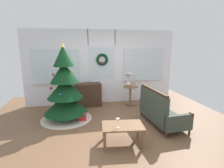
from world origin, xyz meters
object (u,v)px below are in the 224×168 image
Objects in this scene: side_table at (130,92)px; wine_glass at (118,121)px; settee_sofa at (159,111)px; table_lamp at (128,78)px; coffee_table at (123,128)px; christmas_tree at (65,92)px; flower_vase at (134,83)px; gift_box at (82,117)px; dresser_cabinet at (88,95)px.

side_table reaches higher than wine_glass.
settee_sofa is 3.41× the size of table_lamp.
coffee_table is at bearing -110.95° from side_table.
side_table is at bearing 67.12° from wine_glass.
wine_glass is (1.09, -1.67, -0.21)m from christmas_tree.
settee_sofa is 1.53m from flower_vase.
side_table is 2.52m from wine_glass.
flower_vase is 1.79× the size of wine_glass.
flower_vase is 1.59× the size of gift_box.
christmas_tree is 3.05× the size of side_table.
wine_glass is at bearing -65.16° from gift_box.
wine_glass is at bearing -111.27° from table_lamp.
dresser_cabinet is 1.61m from flower_vase.
coffee_table is 0.26m from wine_glass.
flower_vase is at bearing 25.00° from gift_box.
flower_vase is 2.05m from gift_box.
settee_sofa is at bearing -78.48° from side_table.
flower_vase reaches higher than wine_glass.
christmas_tree is at bearing 123.08° from wine_glass.
table_lamp is (-0.06, 0.04, 0.48)m from side_table.
dresser_cabinet is 4.70× the size of wine_glass.
dresser_cabinet is at bearing 99.24° from wine_glass.
wine_glass is (-0.92, -2.36, -0.41)m from table_lamp.
wine_glass is at bearing -112.88° from side_table.
settee_sofa reaches higher than gift_box.
settee_sofa is (1.72, -1.83, -0.01)m from dresser_cabinet.
coffee_table reaches higher than gift_box.
christmas_tree is 1.23m from dresser_cabinet.
dresser_cabinet is 1.25m from gift_box.
gift_box is at bearing -101.38° from dresser_cabinet.
wine_glass reaches higher than coffee_table.
christmas_tree reaches higher than table_lamp.
dresser_cabinet is 1.45m from side_table.
settee_sofa is 1.37m from coffee_table.
flower_vase is at bearing 15.28° from christmas_tree.
coffee_table is at bearing -148.48° from settee_sofa.
christmas_tree reaches higher than side_table.
side_table is at bearing -33.69° from table_lamp.
side_table is 3.52× the size of wine_glass.
side_table is at bearing 27.97° from gift_box.
side_table is 1.96× the size of flower_vase.
flower_vase reaches higher than gift_box.
table_lamp is at bearing 19.03° from christmas_tree.
dresser_cabinet reaches higher than gift_box.
coffee_table is (-0.79, -2.27, -0.61)m from table_lamp.
table_lamp is at bearing -11.58° from dresser_cabinet.
flower_vase is at bearing -30.96° from side_table.
settee_sofa reaches higher than coffee_table.
flower_vase is at bearing 66.27° from coffee_table.
settee_sofa is 2.19× the size of side_table.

